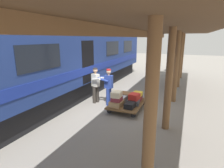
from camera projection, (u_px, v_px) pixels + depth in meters
ground_plane at (129, 106)px, 8.44m from camera, size 60.00×60.00×0.00m
platform_canopy at (175, 33)px, 6.97m from camera, size 3.20×15.95×3.56m
train_car at (63, 58)px, 9.29m from camera, size 3.02×17.35×4.00m
luggage_cart at (127, 104)px, 8.07m from camera, size 1.31×1.93×0.29m
suitcase_black_hardshell at (130, 105)px, 7.45m from camera, size 0.39×0.53×0.22m
suitcase_slate_roller at (134, 101)px, 7.92m from camera, size 0.57×0.69×0.20m
suitcase_maroon_trunk at (137, 98)px, 8.40m from camera, size 0.45×0.63×0.21m
suitcase_gray_aluminum at (121, 99)px, 8.14m from camera, size 0.48×0.54×0.25m
suitcase_brown_leather at (125, 95)px, 8.61m from camera, size 0.54×0.54×0.28m
suitcase_tan_vintage at (117, 103)px, 7.67m from camera, size 0.50×0.64×0.22m
suitcase_yellow_case at (138, 94)px, 8.32m from camera, size 0.40×0.44×0.18m
suitcase_burgundy_valise at (117, 99)px, 7.59m from camera, size 0.41×0.42×0.19m
suitcase_red_plastic at (134, 97)px, 7.83m from camera, size 0.44×0.50×0.26m
suitcase_cream_canvas at (117, 94)px, 7.53m from camera, size 0.41×0.47×0.23m
porter_in_overalls at (108, 86)px, 8.41m from camera, size 0.67×0.43×1.70m
porter_by_door at (96, 84)px, 8.69m from camera, size 0.74×0.58×1.70m
baggage_tug at (175, 64)px, 17.50m from camera, size 1.37×1.86×1.30m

